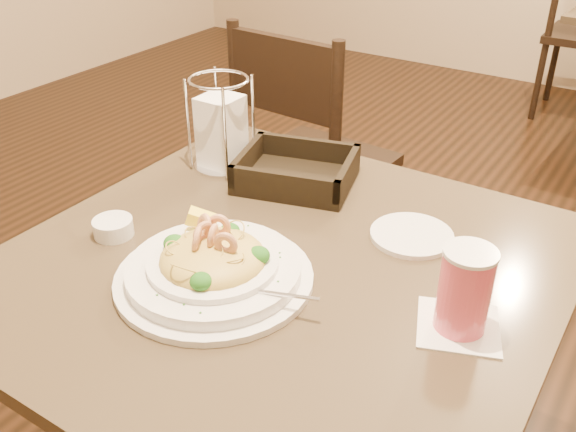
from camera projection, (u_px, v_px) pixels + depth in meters
The scene contains 8 objects.
main_table at pixel (282, 364), 1.22m from camera, with size 0.90×0.90×0.75m.
dining_chair_near at pixel (308, 158), 2.04m from camera, with size 0.45×0.45×0.93m.
pasta_bowl at pixel (213, 266), 1.04m from camera, with size 0.36×0.33×0.10m.
drink_glass at pixel (464, 291), 0.92m from camera, with size 0.15×0.15×0.14m.
bread_basket at pixel (296, 173), 1.34m from camera, with size 0.27×0.24×0.06m.
napkin_caddy at pixel (221, 129), 1.37m from camera, with size 0.13×0.13×0.20m.
side_plate at pixel (412, 235), 1.16m from camera, with size 0.15×0.15×0.01m, color white.
butter_ramekin at pixel (113, 227), 1.16m from camera, with size 0.07×0.07×0.03m, color white.
Camera 1 is at (0.50, -0.76, 1.38)m, focal length 40.00 mm.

